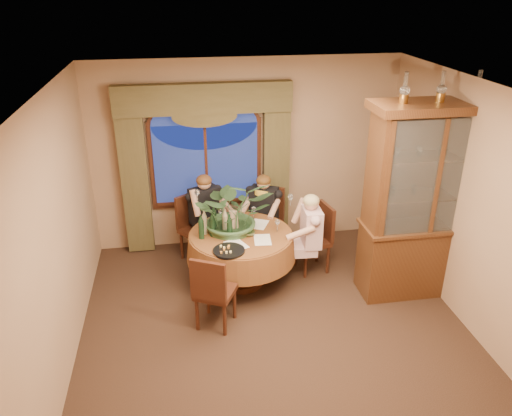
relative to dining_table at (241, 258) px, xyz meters
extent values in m
plane|color=black|center=(0.26, -1.25, -0.38)|extent=(5.00, 5.00, 0.00)
plane|color=#9A7557|center=(0.26, 1.25, 1.02)|extent=(4.50, 0.00, 4.50)
plane|color=#9A7557|center=(2.51, -1.25, 1.02)|extent=(0.00, 5.00, 5.00)
plane|color=white|center=(0.26, -1.25, 2.42)|extent=(5.00, 5.00, 0.00)
cube|color=#443D21|center=(-1.37, 1.13, 0.80)|extent=(0.38, 0.14, 2.32)
cube|color=#443D21|center=(0.69, 1.13, 0.80)|extent=(0.38, 0.14, 2.32)
cylinder|color=maroon|center=(0.00, 0.00, 0.00)|extent=(1.46, 1.46, 0.75)
cube|color=#3D2011|center=(2.21, -0.51, 0.88)|extent=(1.54, 0.60, 2.50)
cube|color=black|center=(1.02, 0.18, 0.10)|extent=(0.49, 0.49, 0.96)
cube|color=black|center=(0.49, 0.82, 0.10)|extent=(0.58, 0.58, 0.96)
cube|color=black|center=(-0.54, 0.74, 0.10)|extent=(0.59, 0.59, 0.96)
cube|color=black|center=(-0.42, -0.84, 0.10)|extent=(0.56, 0.56, 0.96)
imported|color=#345733|center=(-0.07, 0.14, 1.01)|extent=(1.01, 1.12, 0.87)
imported|color=#48512C|center=(0.09, -0.06, 0.40)|extent=(0.16, 0.16, 0.05)
cylinder|color=black|center=(-0.21, -0.44, 0.39)|extent=(0.39, 0.39, 0.02)
cylinder|color=black|center=(-0.37, 0.00, 0.54)|extent=(0.07, 0.07, 0.33)
cylinder|color=black|center=(-0.16, -0.10, 0.54)|extent=(0.07, 0.07, 0.33)
cylinder|color=black|center=(-0.33, 0.20, 0.54)|extent=(0.07, 0.07, 0.33)
cylinder|color=tan|center=(-0.46, 0.08, 0.54)|extent=(0.07, 0.07, 0.33)
cylinder|color=tan|center=(-0.20, 0.08, 0.54)|extent=(0.07, 0.07, 0.33)
cylinder|color=black|center=(-0.51, -0.05, 0.54)|extent=(0.07, 0.07, 0.33)
cube|color=white|center=(0.25, -0.22, 0.38)|extent=(0.24, 0.32, 0.00)
cube|color=white|center=(0.28, 0.22, 0.38)|extent=(0.32, 0.36, 0.00)
cube|color=white|center=(-0.10, -0.29, 0.38)|extent=(0.31, 0.36, 0.00)
camera|label=1|loc=(-0.73, -5.70, 3.40)|focal=35.00mm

